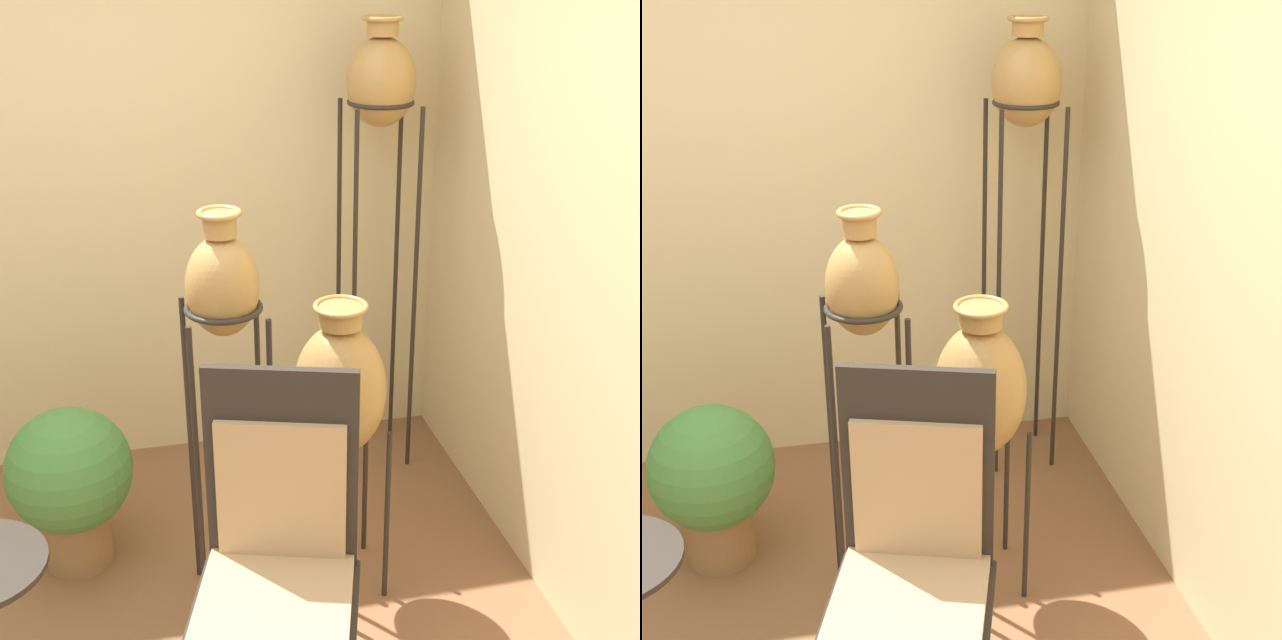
{
  "view_description": "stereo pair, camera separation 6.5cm",
  "coord_description": "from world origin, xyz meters",
  "views": [
    {
      "loc": [
        0.2,
        -2.22,
        2.32
      ],
      "look_at": [
        0.91,
        0.8,
        0.98
      ],
      "focal_mm": 50.0,
      "sensor_mm": 36.0,
      "label": 1
    },
    {
      "loc": [
        0.26,
        -2.23,
        2.32
      ],
      "look_at": [
        0.91,
        0.8,
        0.98
      ],
      "focal_mm": 50.0,
      "sensor_mm": 36.0,
      "label": 2
    }
  ],
  "objects": [
    {
      "name": "wall_back",
      "position": [
        0.0,
        1.68,
        1.35
      ],
      "size": [
        7.31,
        0.06,
        2.7
      ],
      "color": "beige",
      "rests_on": "ground_plane"
    },
    {
      "name": "potted_plant",
      "position": [
        -0.08,
        0.85,
        0.38
      ],
      "size": [
        0.49,
        0.49,
        0.67
      ],
      "color": "olive",
      "rests_on": "ground_plane"
    },
    {
      "name": "chair",
      "position": [
        0.57,
        -0.11,
        0.66
      ],
      "size": [
        0.61,
        0.62,
        1.19
      ],
      "rotation": [
        0.0,
        0.0,
        -0.31
      ],
      "color": "#28231E",
      "rests_on": "ground_plane"
    },
    {
      "name": "vase_stand_tall",
      "position": [
        1.3,
        1.37,
        1.71
      ],
      "size": [
        0.3,
        0.3,
        2.03
      ],
      "color": "#28231E",
      "rests_on": "ground_plane"
    },
    {
      "name": "vase_stand_short",
      "position": [
        0.91,
        0.52,
        0.83
      ],
      "size": [
        0.34,
        0.34,
        1.16
      ],
      "color": "#28231E",
      "rests_on": "ground_plane"
    },
    {
      "name": "wall_right",
      "position": [
        1.68,
        0.0,
        1.35
      ],
      "size": [
        0.06,
        7.31,
        2.7
      ],
      "color": "beige",
      "rests_on": "ground_plane"
    },
    {
      "name": "vase_stand_medium",
      "position": [
        0.51,
        0.52,
        1.22
      ],
      "size": [
        0.28,
        0.28,
        1.52
      ],
      "color": "#28231E",
      "rests_on": "ground_plane"
    }
  ]
}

